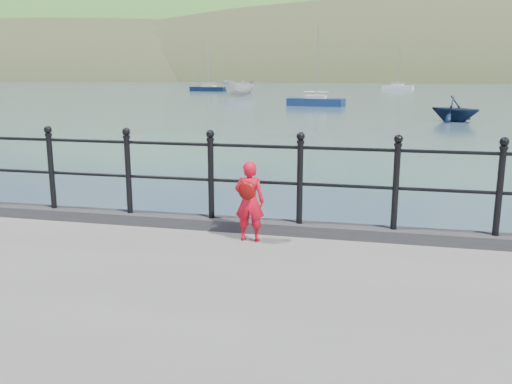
% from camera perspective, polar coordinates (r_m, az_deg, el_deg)
% --- Properties ---
extents(ground, '(600.00, 600.00, 0.00)m').
position_cam_1_polar(ground, '(7.76, 0.11, -10.92)').
color(ground, '#2D4251').
rests_on(ground, ground).
extents(kerb, '(60.00, 0.30, 0.15)m').
position_cam_1_polar(kerb, '(7.26, -0.15, -3.57)').
color(kerb, '#28282B').
rests_on(kerb, quay).
extents(railing, '(18.11, 0.11, 1.20)m').
position_cam_1_polar(railing, '(7.09, -0.15, 2.26)').
color(railing, black).
rests_on(railing, kerb).
extents(far_shore, '(830.00, 200.00, 156.00)m').
position_cam_1_polar(far_shore, '(250.40, 21.51, 5.79)').
color(far_shore, '#333A21').
rests_on(far_shore, ground).
extents(child, '(0.38, 0.31, 1.02)m').
position_cam_1_polar(child, '(6.75, -0.70, -0.93)').
color(child, red).
rests_on(child, quay).
extents(launch_white, '(4.53, 5.71, 2.10)m').
position_cam_1_polar(launch_white, '(70.62, -1.79, 10.88)').
color(launch_white, beige).
rests_on(launch_white, ground).
extents(launch_navy, '(4.08, 3.95, 1.64)m').
position_cam_1_polar(launch_navy, '(36.73, 20.21, 8.24)').
color(launch_navy, '#0E1A32').
rests_on(launch_navy, ground).
extents(sailboat_deep, '(5.61, 2.94, 8.07)m').
position_cam_1_polar(sailboat_deep, '(99.54, 14.67, 10.56)').
color(sailboat_deep, beige).
rests_on(sailboat_deep, ground).
extents(sailboat_port, '(5.41, 2.59, 7.65)m').
position_cam_1_polar(sailboat_port, '(50.79, 6.31, 9.36)').
color(sailboat_port, '#12274F').
rests_on(sailboat_port, ground).
extents(sailboat_left, '(6.51, 3.21, 8.85)m').
position_cam_1_polar(sailboat_left, '(89.87, -4.99, 10.74)').
color(sailboat_left, black).
rests_on(sailboat_left, ground).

